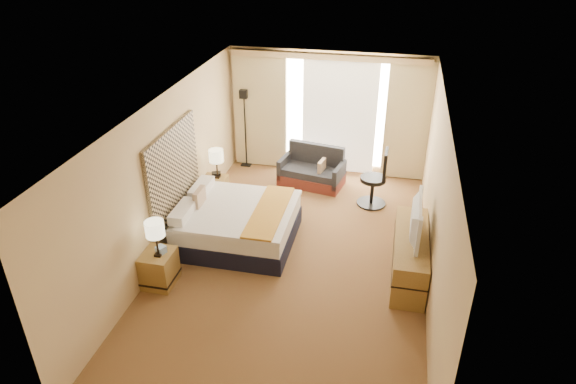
% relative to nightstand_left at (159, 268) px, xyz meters
% --- Properties ---
extents(floor, '(4.20, 7.00, 0.02)m').
position_rel_nightstand_left_xyz_m(floor, '(1.87, 1.05, -0.28)').
color(floor, '#5A2419').
rests_on(floor, ground).
extents(ceiling, '(4.20, 7.00, 0.02)m').
position_rel_nightstand_left_xyz_m(ceiling, '(1.87, 1.05, 2.33)').
color(ceiling, white).
rests_on(ceiling, wall_back).
extents(wall_back, '(4.20, 0.02, 2.60)m').
position_rel_nightstand_left_xyz_m(wall_back, '(1.87, 4.55, 1.02)').
color(wall_back, tan).
rests_on(wall_back, ground).
extents(wall_front, '(4.20, 0.02, 2.60)m').
position_rel_nightstand_left_xyz_m(wall_front, '(1.87, -2.45, 1.02)').
color(wall_front, tan).
rests_on(wall_front, ground).
extents(wall_left, '(0.02, 7.00, 2.60)m').
position_rel_nightstand_left_xyz_m(wall_left, '(-0.23, 1.05, 1.02)').
color(wall_left, tan).
rests_on(wall_left, ground).
extents(wall_right, '(0.02, 7.00, 2.60)m').
position_rel_nightstand_left_xyz_m(wall_right, '(3.97, 1.05, 1.02)').
color(wall_right, tan).
rests_on(wall_right, ground).
extents(headboard, '(0.06, 1.85, 1.50)m').
position_rel_nightstand_left_xyz_m(headboard, '(-0.19, 1.25, 1.01)').
color(headboard, black).
rests_on(headboard, wall_left).
extents(nightstand_left, '(0.45, 0.52, 0.55)m').
position_rel_nightstand_left_xyz_m(nightstand_left, '(0.00, 0.00, 0.00)').
color(nightstand_left, olive).
rests_on(nightstand_left, floor).
extents(nightstand_right, '(0.45, 0.52, 0.55)m').
position_rel_nightstand_left_xyz_m(nightstand_right, '(0.00, 2.50, 0.00)').
color(nightstand_right, olive).
rests_on(nightstand_right, floor).
extents(media_dresser, '(0.50, 1.80, 0.70)m').
position_rel_nightstand_left_xyz_m(media_dresser, '(3.70, 1.05, 0.07)').
color(media_dresser, olive).
rests_on(media_dresser, floor).
extents(window, '(2.30, 0.02, 2.30)m').
position_rel_nightstand_left_xyz_m(window, '(2.12, 4.52, 1.04)').
color(window, white).
rests_on(window, wall_back).
extents(curtains, '(4.12, 0.19, 2.56)m').
position_rel_nightstand_left_xyz_m(curtains, '(1.87, 4.44, 1.13)').
color(curtains, beige).
rests_on(curtains, floor).
extents(bed, '(1.90, 1.73, 0.92)m').
position_rel_nightstand_left_xyz_m(bed, '(0.81, 1.38, 0.06)').
color(bed, black).
rests_on(bed, floor).
extents(loveseat, '(1.40, 0.92, 0.81)m').
position_rel_nightstand_left_xyz_m(loveseat, '(1.70, 3.76, -0.01)').
color(loveseat, maroon).
rests_on(loveseat, floor).
extents(floor_lamp, '(0.22, 0.22, 1.75)m').
position_rel_nightstand_left_xyz_m(floor_lamp, '(0.09, 4.35, 0.96)').
color(floor_lamp, black).
rests_on(floor_lamp, floor).
extents(desk_chair, '(0.56, 0.56, 1.15)m').
position_rel_nightstand_left_xyz_m(desk_chair, '(3.04, 3.15, 0.24)').
color(desk_chair, black).
rests_on(desk_chair, floor).
extents(lamp_left, '(0.28, 0.28, 0.59)m').
position_rel_nightstand_left_xyz_m(lamp_left, '(0.05, -0.04, 0.73)').
color(lamp_left, black).
rests_on(lamp_left, nightstand_left).
extents(lamp_right, '(0.27, 0.27, 0.58)m').
position_rel_nightstand_left_xyz_m(lamp_right, '(0.06, 2.57, 0.72)').
color(lamp_right, black).
rests_on(lamp_right, nightstand_right).
extents(tissue_box, '(0.16, 0.16, 0.12)m').
position_rel_nightstand_left_xyz_m(tissue_box, '(0.06, 0.03, 0.33)').
color(tissue_box, '#8BABD7').
rests_on(tissue_box, nightstand_left).
extents(telephone, '(0.21, 0.19, 0.07)m').
position_rel_nightstand_left_xyz_m(telephone, '(0.00, 2.64, 0.31)').
color(telephone, black).
rests_on(telephone, nightstand_right).
extents(television, '(0.16, 1.07, 0.62)m').
position_rel_nightstand_left_xyz_m(television, '(3.65, 1.04, 0.73)').
color(television, black).
rests_on(television, media_dresser).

